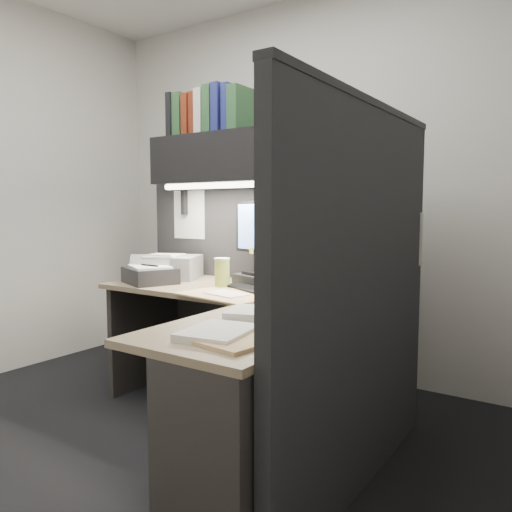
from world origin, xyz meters
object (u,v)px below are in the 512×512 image
telephone (351,285)px  notebook_stack (150,275)px  desk (229,374)px  overhead_shelf (264,156)px  coffee_cup (222,274)px  printer (170,267)px  monitor (261,252)px  keyboard (250,289)px

telephone → notebook_stack: same height
desk → overhead_shelf: size_ratio=1.10×
desk → coffee_cup: size_ratio=10.36×
coffee_cup → notebook_stack: (-0.48, -0.11, -0.03)m
desk → printer: bearing=146.4°
notebook_stack → overhead_shelf: bearing=27.7°
telephone → monitor: bearing=-142.0°
desk → overhead_shelf: bearing=111.8°
keyboard → telephone: bearing=49.1°
desk → notebook_stack: size_ratio=5.30×
telephone → coffee_cup: (-0.71, -0.22, 0.03)m
telephone → notebook_stack: 1.24m
monitor → telephone: bearing=23.6°
desk → keyboard: bearing=114.8°
keyboard → coffee_cup: coffee_cup is taller
keyboard → telephone: telephone is taller
monitor → notebook_stack: (-0.64, -0.29, -0.15)m
desk → notebook_stack: notebook_stack is taller
overhead_shelf → coffee_cup: bearing=-123.3°
monitor → keyboard: size_ratio=1.27×
notebook_stack → desk: bearing=-24.4°
desk → monitor: size_ratio=3.35×
monitor → telephone: (0.55, 0.04, -0.15)m
printer → monitor: bearing=-19.4°
keyboard → coffee_cup: (-0.21, 0.01, 0.07)m
monitor → notebook_stack: bearing=-136.8°
monitor → coffee_cup: 0.27m
keyboard → notebook_stack: notebook_stack is taller
keyboard → coffee_cup: bearing=-157.8°
keyboard → notebook_stack: (-0.69, -0.10, 0.04)m
monitor → notebook_stack: size_ratio=1.58×
overhead_shelf → notebook_stack: overhead_shelf is taller
overhead_shelf → keyboard: size_ratio=3.90×
overhead_shelf → notebook_stack: bearing=-152.3°
telephone → notebook_stack: size_ratio=0.77×
desk → telephone: telephone is taller
desk → monitor: (-0.29, 0.71, 0.49)m
keyboard → notebook_stack: 0.70m
keyboard → printer: 0.75m
desk → telephone: size_ratio=6.92×
printer → keyboard: bearing=-34.2°
desk → keyboard: keyboard is taller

